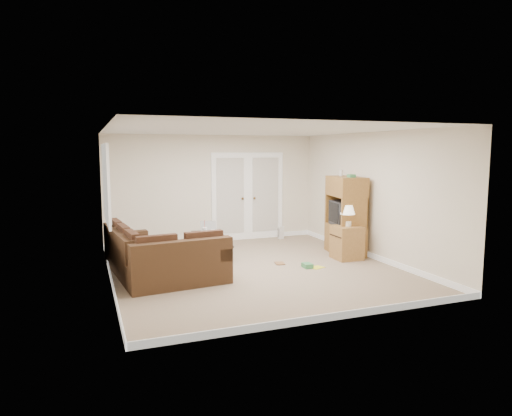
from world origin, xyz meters
name	(u,v)px	position (x,y,z in m)	size (l,w,h in m)	color
floor	(254,269)	(0.00, 0.00, 0.00)	(5.50, 5.50, 0.00)	gray
ceiling	(254,130)	(0.00, 0.00, 2.50)	(5.00, 5.50, 0.02)	silver
wall_left	(108,207)	(-2.50, 0.00, 1.25)	(0.02, 5.50, 2.50)	#F0E5D0
wall_right	(372,196)	(2.50, 0.00, 1.25)	(0.02, 5.50, 2.50)	#F0E5D0
wall_back	(213,189)	(0.00, 2.75, 1.25)	(5.00, 0.02, 2.50)	#F0E5D0
wall_front	(332,223)	(0.00, -2.75, 1.25)	(5.00, 0.02, 2.50)	#F0E5D0
baseboards	(254,266)	(0.00, 0.00, 0.05)	(5.00, 5.50, 0.10)	white
french_doors	(248,197)	(0.85, 2.71, 1.04)	(1.80, 0.05, 2.13)	white
window_left	(106,184)	(-2.46, 1.00, 1.55)	(0.05, 1.92, 1.42)	white
sectional_sofa	(153,260)	(-1.79, 0.11, 0.30)	(1.91, 2.55, 0.76)	#442C1A
coffee_table	(210,245)	(-0.53, 1.15, 0.25)	(0.66, 1.18, 0.78)	black
tv_armoire	(345,215)	(2.20, 0.49, 0.81)	(0.72, 1.09, 1.73)	olive
side_cabinet	(347,240)	(1.99, 0.07, 0.39)	(0.52, 0.52, 1.08)	#A2733B
space_heater	(281,233)	(1.61, 2.45, 0.15)	(0.12, 0.10, 0.30)	white
floor_magazine	(317,267)	(1.11, -0.33, 0.00)	(0.26, 0.20, 0.01)	yellow
floor_greenbox	(307,265)	(0.94, -0.28, 0.04)	(0.16, 0.21, 0.08)	#3E8850
floor_book	(275,263)	(0.50, 0.19, 0.01)	(0.17, 0.23, 0.02)	brown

